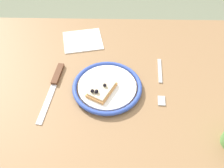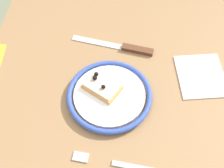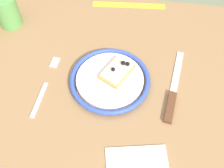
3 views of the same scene
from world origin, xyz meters
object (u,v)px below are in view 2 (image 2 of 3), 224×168
at_px(plate, 109,96).
at_px(fork, 115,163).
at_px(pizza_slice_near, 102,86).
at_px(napkin, 201,76).
at_px(knife, 126,48).
at_px(dining_table, 110,133).

xyz_separation_m(plate, fork, (-0.17, -0.04, -0.01)).
bearing_deg(plate, pizza_slice_near, 52.98).
bearing_deg(fork, napkin, -36.33).
distance_m(plate, knife, 0.17).
relative_size(plate, fork, 1.08).
relative_size(pizza_slice_near, knife, 0.45).
height_order(plate, knife, plate).
relative_size(knife, napkin, 1.70).
relative_size(plate, napkin, 1.55).
xyz_separation_m(dining_table, fork, (-0.12, -0.03, 0.10)).
bearing_deg(plate, napkin, -67.06).
bearing_deg(pizza_slice_near, napkin, -72.05).
distance_m(plate, fork, 0.18).
bearing_deg(napkin, pizza_slice_near, 107.95).
relative_size(plate, knife, 0.91).
xyz_separation_m(fork, napkin, (0.27, -0.20, -0.00)).
bearing_deg(fork, plate, 11.89).
relative_size(plate, pizza_slice_near, 2.00).
distance_m(knife, fork, 0.34).
height_order(knife, napkin, knife).
distance_m(pizza_slice_near, napkin, 0.27).
xyz_separation_m(plate, pizza_slice_near, (0.02, 0.02, 0.01)).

